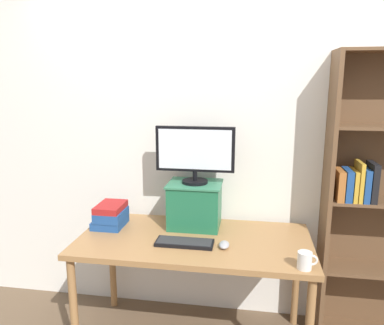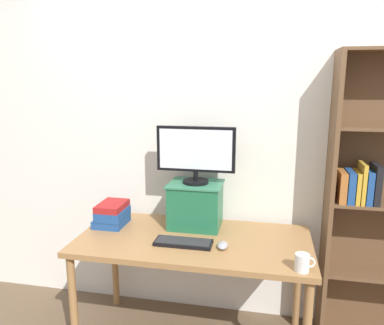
% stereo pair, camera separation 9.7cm
% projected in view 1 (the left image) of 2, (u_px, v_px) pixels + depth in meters
% --- Properties ---
extents(back_wall, '(7.00, 0.08, 2.60)m').
position_uv_depth(back_wall, '(204.00, 147.00, 2.79)').
color(back_wall, silver).
rests_on(back_wall, ground_plane).
extents(desk, '(1.51, 0.75, 0.77)m').
position_uv_depth(desk, '(194.00, 249.00, 2.46)').
color(desk, '#9E7042').
rests_on(desk, ground_plane).
extents(riser_box, '(0.37, 0.31, 0.31)m').
position_uv_depth(riser_box, '(195.00, 204.00, 2.62)').
color(riser_box, '#1E6642').
rests_on(riser_box, desk).
extents(computer_monitor, '(0.54, 0.18, 0.39)m').
position_uv_depth(computer_monitor, '(195.00, 152.00, 2.54)').
color(computer_monitor, black).
rests_on(computer_monitor, riser_box).
extents(keyboard, '(0.36, 0.14, 0.02)m').
position_uv_depth(keyboard, '(185.00, 243.00, 2.35)').
color(keyboard, black).
rests_on(keyboard, desk).
extents(computer_mouse, '(0.06, 0.10, 0.04)m').
position_uv_depth(computer_mouse, '(224.00, 245.00, 2.30)').
color(computer_mouse, '#99999E').
rests_on(computer_mouse, desk).
extents(book_stack, '(0.21, 0.25, 0.16)m').
position_uv_depth(book_stack, '(111.00, 215.00, 2.63)').
color(book_stack, navy).
rests_on(book_stack, desk).
extents(coffee_mug, '(0.11, 0.08, 0.10)m').
position_uv_depth(coffee_mug, '(305.00, 260.00, 2.04)').
color(coffee_mug, white).
rests_on(coffee_mug, desk).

